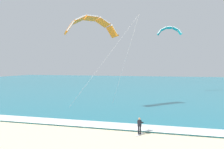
% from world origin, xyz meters
% --- Properties ---
extents(sea, '(200.00, 120.00, 0.20)m').
position_xyz_m(sea, '(0.00, 73.41, 0.10)').
color(sea, teal).
rests_on(sea, ground).
extents(surf_foam, '(200.00, 2.55, 0.04)m').
position_xyz_m(surf_foam, '(0.00, 14.41, 0.22)').
color(surf_foam, white).
rests_on(surf_foam, sea).
extents(surfboard, '(0.92, 1.46, 0.09)m').
position_xyz_m(surfboard, '(-3.21, 12.50, 0.03)').
color(surfboard, white).
rests_on(surfboard, ground).
extents(kitesurfer, '(0.64, 0.64, 1.69)m').
position_xyz_m(kitesurfer, '(-3.21, 12.52, 0.94)').
color(kitesurfer, black).
rests_on(kitesurfer, ground).
extents(kite_primary, '(11.15, 11.21, 12.60)m').
position_xyz_m(kite_primary, '(-11.28, 20.96, 12.64)').
color(kite_primary, orange).
extents(kite_distant, '(5.58, 1.89, 2.02)m').
position_xyz_m(kite_distant, '(-1.14, 44.25, 14.85)').
color(kite_distant, teal).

